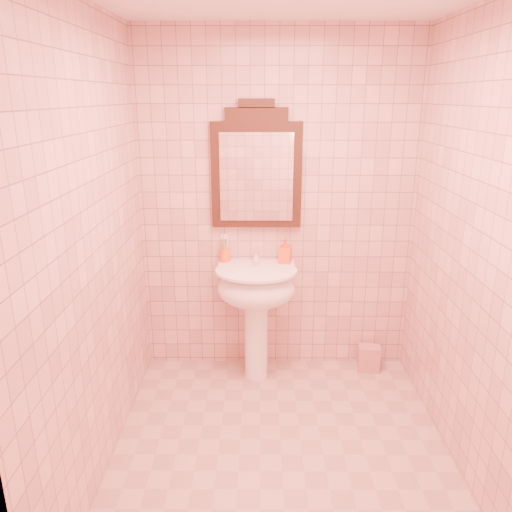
{
  "coord_description": "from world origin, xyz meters",
  "views": [
    {
      "loc": [
        -0.14,
        -2.46,
        2.03
      ],
      "look_at": [
        -0.15,
        0.55,
        1.07
      ],
      "focal_mm": 35.0,
      "sensor_mm": 36.0,
      "label": 1
    }
  ],
  "objects_px": {
    "mirror": "(256,170)",
    "toothbrush_cup": "(225,255)",
    "towel": "(369,358)",
    "soap_dispenser": "(285,251)",
    "pedestal_sink": "(256,296)"
  },
  "relations": [
    {
      "from": "mirror",
      "to": "toothbrush_cup",
      "type": "bearing_deg",
      "value": -173.14
    },
    {
      "from": "mirror",
      "to": "soap_dispenser",
      "type": "xyz_separation_m",
      "value": [
        0.21,
        -0.05,
        -0.58
      ]
    },
    {
      "from": "pedestal_sink",
      "to": "soap_dispenser",
      "type": "bearing_deg",
      "value": 35.37
    },
    {
      "from": "mirror",
      "to": "soap_dispenser",
      "type": "height_order",
      "value": "mirror"
    },
    {
      "from": "toothbrush_cup",
      "to": "towel",
      "type": "xyz_separation_m",
      "value": [
        1.11,
        -0.07,
        -0.81
      ]
    },
    {
      "from": "soap_dispenser",
      "to": "pedestal_sink",
      "type": "bearing_deg",
      "value": -130.86
    },
    {
      "from": "toothbrush_cup",
      "to": "soap_dispenser",
      "type": "bearing_deg",
      "value": -2.99
    },
    {
      "from": "soap_dispenser",
      "to": "towel",
      "type": "relative_size",
      "value": 0.92
    },
    {
      "from": "soap_dispenser",
      "to": "towel",
      "type": "distance_m",
      "value": 1.08
    },
    {
      "from": "pedestal_sink",
      "to": "toothbrush_cup",
      "type": "height_order",
      "value": "toothbrush_cup"
    },
    {
      "from": "toothbrush_cup",
      "to": "towel",
      "type": "relative_size",
      "value": 0.9
    },
    {
      "from": "mirror",
      "to": "soap_dispenser",
      "type": "relative_size",
      "value": 4.84
    },
    {
      "from": "soap_dispenser",
      "to": "mirror",
      "type": "bearing_deg",
      "value": -179.94
    },
    {
      "from": "pedestal_sink",
      "to": "mirror",
      "type": "bearing_deg",
      "value": 90.0
    },
    {
      "from": "toothbrush_cup",
      "to": "soap_dispenser",
      "type": "xyz_separation_m",
      "value": [
        0.45,
        -0.02,
        0.04
      ]
    }
  ]
}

